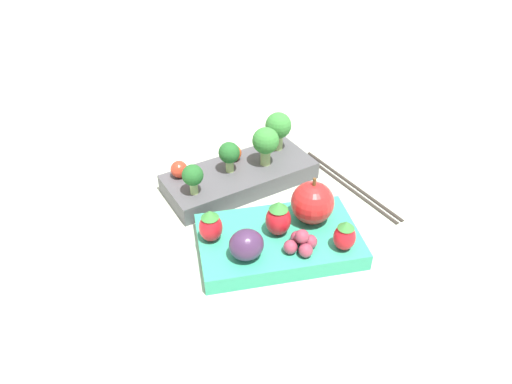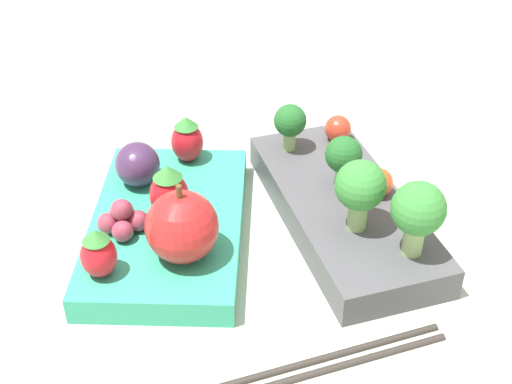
# 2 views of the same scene
# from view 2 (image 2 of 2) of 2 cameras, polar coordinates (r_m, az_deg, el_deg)

# --- Properties ---
(ground_plane) EXTENTS (4.00, 4.00, 0.00)m
(ground_plane) POSITION_cam_2_polar(r_m,az_deg,el_deg) (0.61, 0.64, -2.98)
(ground_plane) COLOR #ADB7A3
(bento_box_savoury) EXTENTS (0.24, 0.13, 0.03)m
(bento_box_savoury) POSITION_cam_2_polar(r_m,az_deg,el_deg) (0.61, 6.96, -1.36)
(bento_box_savoury) COLOR #4C4C51
(bento_box_savoury) RESTS_ON ground_plane
(bento_box_fruit) EXTENTS (0.22, 0.15, 0.02)m
(bento_box_fruit) POSITION_cam_2_polar(r_m,az_deg,el_deg) (0.60, -7.09, -2.51)
(bento_box_fruit) COLOR #33A87F
(bento_box_fruit) RESTS_ON ground_plane
(broccoli_floret_0) EXTENTS (0.04, 0.04, 0.06)m
(broccoli_floret_0) POSITION_cam_2_polar(r_m,az_deg,el_deg) (0.55, 8.34, 0.33)
(broccoli_floret_0) COLOR #93B770
(broccoli_floret_0) RESTS_ON bento_box_savoury
(broccoli_floret_1) EXTENTS (0.03, 0.03, 0.05)m
(broccoli_floret_1) POSITION_cam_2_polar(r_m,az_deg,el_deg) (0.60, 7.02, 2.85)
(broccoli_floret_1) COLOR #93B770
(broccoli_floret_1) RESTS_ON bento_box_savoury
(broccoli_floret_2) EXTENTS (0.03, 0.03, 0.05)m
(broccoli_floret_2) POSITION_cam_2_polar(r_m,az_deg,el_deg) (0.64, 2.74, 5.60)
(broccoli_floret_2) COLOR #93B770
(broccoli_floret_2) RESTS_ON bento_box_savoury
(broccoli_floret_3) EXTENTS (0.04, 0.04, 0.06)m
(broccoli_floret_3) POSITION_cam_2_polar(r_m,az_deg,el_deg) (0.53, 12.84, -1.50)
(broccoli_floret_3) COLOR #93B770
(broccoli_floret_3) RESTS_ON bento_box_savoury
(cherry_tomato_0) EXTENTS (0.02, 0.02, 0.02)m
(cherry_tomato_0) POSITION_cam_2_polar(r_m,az_deg,el_deg) (0.60, 9.85, 0.62)
(cherry_tomato_0) COLOR #DB4C1E
(cherry_tomato_0) RESTS_ON bento_box_savoury
(cherry_tomato_1) EXTENTS (0.02, 0.02, 0.02)m
(cherry_tomato_1) POSITION_cam_2_polar(r_m,az_deg,el_deg) (0.67, 6.57, 5.07)
(cherry_tomato_1) COLOR red
(cherry_tomato_1) RESTS_ON bento_box_savoury
(apple) EXTENTS (0.06, 0.06, 0.07)m
(apple) POSITION_cam_2_polar(r_m,az_deg,el_deg) (0.53, -5.96, -2.78)
(apple) COLOR red
(apple) RESTS_ON bento_box_fruit
(strawberry_0) EXTENTS (0.03, 0.03, 0.05)m
(strawberry_0) POSITION_cam_2_polar(r_m,az_deg,el_deg) (0.58, -6.97, 0.03)
(strawberry_0) COLOR red
(strawberry_0) RESTS_ON bento_box_fruit
(strawberry_1) EXTENTS (0.03, 0.03, 0.04)m
(strawberry_1) POSITION_cam_2_polar(r_m,az_deg,el_deg) (0.64, -5.54, 4.21)
(strawberry_1) COLOR red
(strawberry_1) RESTS_ON bento_box_fruit
(strawberry_2) EXTENTS (0.03, 0.03, 0.04)m
(strawberry_2) POSITION_cam_2_polar(r_m,az_deg,el_deg) (0.53, -12.51, -4.81)
(strawberry_2) COLOR red
(strawberry_2) RESTS_ON bento_box_fruit
(plum) EXTENTS (0.04, 0.04, 0.04)m
(plum) POSITION_cam_2_polar(r_m,az_deg,el_deg) (0.62, -9.46, 2.22)
(plum) COLOR #42284C
(plum) RESTS_ON bento_box_fruit
(grape_cluster) EXTENTS (0.04, 0.04, 0.03)m
(grape_cluster) POSITION_cam_2_polar(r_m,az_deg,el_deg) (0.57, -10.62, -2.18)
(grape_cluster) COLOR #93384C
(grape_cluster) RESTS_ON bento_box_fruit
(chopsticks_pair) EXTENTS (0.06, 0.21, 0.01)m
(chopsticks_pair) POSITION_cam_2_polar(r_m,az_deg,el_deg) (0.50, 3.94, -13.84)
(chopsticks_pair) COLOR #332D28
(chopsticks_pair) RESTS_ON ground_plane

